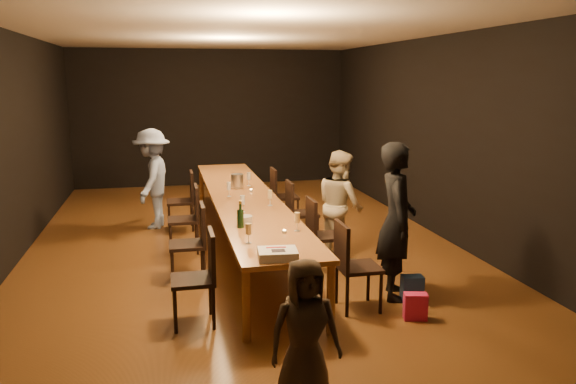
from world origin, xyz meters
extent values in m
plane|color=#402710|center=(0.00, 0.00, 0.00)|extent=(10.00, 10.00, 0.00)
cube|color=black|center=(0.00, 5.00, 1.50)|extent=(6.00, 0.04, 3.00)
cube|color=black|center=(0.00, -5.00, 1.50)|extent=(6.00, 0.04, 3.00)
cube|color=black|center=(-3.00, 0.00, 1.50)|extent=(0.04, 10.00, 3.00)
cube|color=black|center=(3.00, 0.00, 1.50)|extent=(0.04, 10.00, 3.00)
cube|color=silver|center=(0.00, 0.00, 3.00)|extent=(6.00, 10.00, 0.04)
cube|color=brown|center=(0.00, 0.00, 0.72)|extent=(0.90, 6.00, 0.05)
cylinder|color=brown|center=(-0.40, -2.90, 0.35)|extent=(0.08, 0.08, 0.70)
cylinder|color=brown|center=(0.40, -2.90, 0.35)|extent=(0.08, 0.08, 0.70)
cylinder|color=brown|center=(-0.40, 2.90, 0.35)|extent=(0.08, 0.08, 0.70)
cylinder|color=brown|center=(0.40, 2.90, 0.35)|extent=(0.08, 0.08, 0.70)
imported|color=black|center=(1.36, -2.16, 0.86)|extent=(0.57, 0.72, 1.72)
imported|color=beige|center=(1.19, -0.71, 0.73)|extent=(0.68, 0.80, 1.45)
imported|color=#7B8FBF|center=(-1.26, 1.42, 0.80)|extent=(0.82, 1.14, 1.59)
imported|color=#3E3023|center=(-0.12, -3.94, 0.55)|extent=(0.56, 0.38, 1.11)
cube|color=#D41F58|center=(1.32, -2.79, 0.14)|extent=(0.25, 0.18, 0.27)
cube|color=#234A99|center=(1.49, -2.34, 0.14)|extent=(0.25, 0.18, 0.29)
cube|color=white|center=(-0.09, -2.81, 0.79)|extent=(0.38, 0.32, 0.08)
cube|color=black|center=(-0.09, -2.84, 0.83)|extent=(0.13, 0.10, 0.00)
cube|color=red|center=(-0.09, -2.74, 0.83)|extent=(0.19, 0.05, 0.00)
cylinder|color=silver|center=(-0.21, -1.54, 0.80)|extent=(0.23, 0.23, 0.10)
cylinder|color=silver|center=(-0.01, 0.65, 0.85)|extent=(0.21, 0.21, 0.21)
cylinder|color=#B2B7B2|center=(0.15, -1.99, 0.77)|extent=(0.05, 0.05, 0.03)
cylinder|color=#B2B7B2|center=(0.15, 0.30, 0.77)|extent=(0.05, 0.05, 0.03)
cylinder|color=#B2B7B2|center=(0.15, 1.44, 0.77)|extent=(0.05, 0.05, 0.03)
camera|label=1|loc=(-1.07, -7.64, 2.38)|focal=35.00mm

